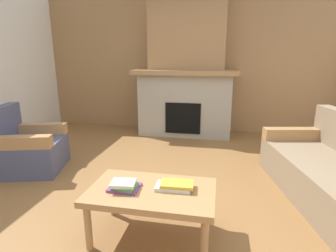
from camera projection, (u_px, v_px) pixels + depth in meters
The scene contains 7 objects.
ground at pixel (152, 200), 2.75m from camera, with size 9.00×9.00×0.00m, color brown.
wall_back_wood_panel at pixel (189, 63), 5.27m from camera, with size 6.00×0.12×2.70m, color #997047.
fireplace at pixel (186, 73), 4.96m from camera, with size 1.90×0.82×2.70m.
armchair at pixel (27, 148), 3.45m from camera, with size 0.94×0.94×0.85m.
coffee_table at pixel (152, 195), 2.10m from camera, with size 1.00×0.60×0.43m.
book_stack_near_edge at pixel (124, 186), 2.08m from camera, with size 0.24×0.21×0.07m.
book_stack_center at pixel (175, 186), 2.09m from camera, with size 0.30×0.17×0.05m.
Camera 1 is at (0.64, -2.39, 1.44)m, focal length 28.19 mm.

